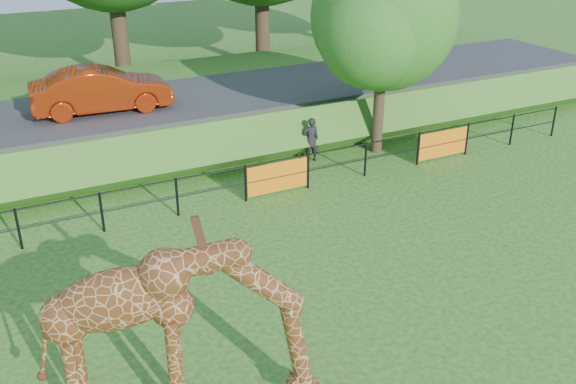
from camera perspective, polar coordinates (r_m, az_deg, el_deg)
name	(u,v)px	position (r m, az deg, el deg)	size (l,w,h in m)	color
giraffe	(181,331)	(10.56, -9.46, -12.11)	(4.53, 0.83, 3.23)	#5D2F13
perimeter_fence	(177,197)	(17.44, -9.83, -0.46)	(28.07, 0.10, 1.10)	black
embankment	(113,115)	(24.22, -15.33, 6.58)	(40.00, 9.00, 1.30)	#255415
road	(120,108)	(22.61, -14.69, 7.25)	(40.00, 5.00, 0.12)	#323235
car_red	(101,90)	(21.94, -16.26, 8.71)	(1.55, 4.45, 1.47)	#A32A0B
visitor	(311,140)	(20.77, 2.05, 4.68)	(0.53, 0.35, 1.47)	black
tree_east	(386,23)	(20.95, 8.69, 14.67)	(5.40, 4.71, 6.76)	#352418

